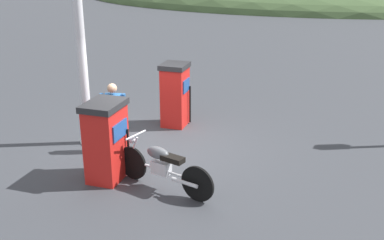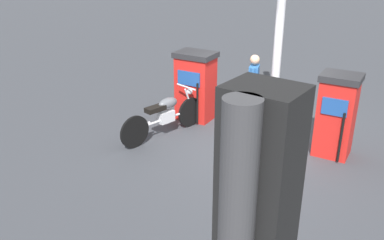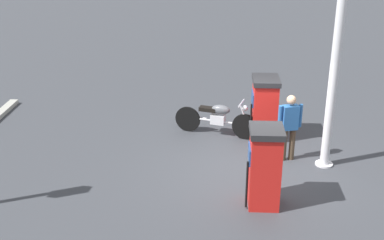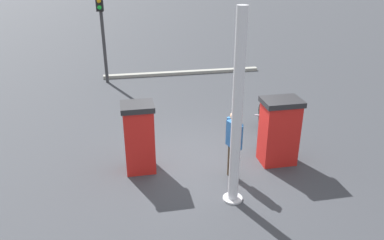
{
  "view_description": "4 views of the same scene",
  "coord_description": "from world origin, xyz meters",
  "views": [
    {
      "loc": [
        4.41,
        -8.56,
        4.28
      ],
      "look_at": [
        0.7,
        0.4,
        0.68
      ],
      "focal_mm": 43.15,
      "sensor_mm": 36.0,
      "label": 1
    },
    {
      "loc": [
        7.23,
        3.44,
        3.78
      ],
      "look_at": [
        1.42,
        -0.55,
        0.79
      ],
      "focal_mm": 38.62,
      "sensor_mm": 36.0,
      "label": 2
    },
    {
      "loc": [
        -0.01,
        10.19,
        5.26
      ],
      "look_at": [
        1.39,
        -0.23,
        0.95
      ],
      "focal_mm": 46.69,
      "sensor_mm": 36.0,
      "label": 3
    },
    {
      "loc": [
        -7.93,
        1.28,
        4.64
      ],
      "look_at": [
        0.54,
        0.33,
        0.83
      ],
      "focal_mm": 35.68,
      "sensor_mm": 36.0,
      "label": 4
    }
  ],
  "objects": [
    {
      "name": "ground_plane",
      "position": [
        0.0,
        0.0,
        0.0
      ],
      "size": [
        120.0,
        120.0,
        0.0
      ],
      "primitive_type": "plane",
      "color": "#383A3F"
    },
    {
      "name": "fuel_pump_near",
      "position": [
        -0.26,
        -1.61,
        0.81
      ],
      "size": [
        0.72,
        0.93,
        1.59
      ],
      "color": "red",
      "rests_on": "ground"
    },
    {
      "name": "fuel_pump_far",
      "position": [
        -0.26,
        1.61,
        0.82
      ],
      "size": [
        0.69,
        0.77,
        1.62
      ],
      "color": "red",
      "rests_on": "ground"
    },
    {
      "name": "motorcycle_near_pump",
      "position": [
        0.92,
        -1.59,
        0.49
      ],
      "size": [
        2.18,
        0.73,
        0.98
      ],
      "color": "black",
      "rests_on": "ground"
    },
    {
      "name": "attendant_person",
      "position": [
        -0.82,
        -0.42,
        0.9
      ],
      "size": [
        0.57,
        0.31,
        1.58
      ],
      "color": "#473828",
      "rests_on": "ground"
    },
    {
      "name": "roadside_traffic_light",
      "position": [
        6.18,
        2.95,
        2.33
      ],
      "size": [
        0.38,
        0.25,
        3.39
      ],
      "color": "#38383A",
      "rests_on": "ground"
    },
    {
      "name": "canopy_support_pole",
      "position": [
        -1.65,
        -0.25,
        1.83
      ],
      "size": [
        0.4,
        0.4,
        3.82
      ],
      "color": "silver",
      "rests_on": "ground"
    },
    {
      "name": "road_edge_kerb",
      "position": [
        6.97,
        0.0,
        0.06
      ],
      "size": [
        0.69,
        6.31,
        0.12
      ],
      "color": "#9E9E93",
      "rests_on": "ground"
    }
  ]
}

